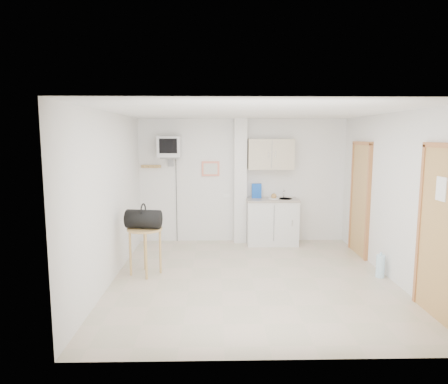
{
  "coord_description": "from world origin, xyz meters",
  "views": [
    {
      "loc": [
        -0.55,
        -5.84,
        2.15
      ],
      "look_at": [
        -0.41,
        0.6,
        1.25
      ],
      "focal_mm": 32.0,
      "sensor_mm": 36.0,
      "label": 1
    }
  ],
  "objects_px": {
    "water_bottle": "(380,266)",
    "round_table": "(145,236)",
    "crt_television": "(169,147)",
    "duffel_bag": "(143,219)"
  },
  "relations": [
    {
      "from": "duffel_bag",
      "to": "water_bottle",
      "type": "height_order",
      "value": "duffel_bag"
    },
    {
      "from": "water_bottle",
      "to": "round_table",
      "type": "bearing_deg",
      "value": 176.69
    },
    {
      "from": "duffel_bag",
      "to": "water_bottle",
      "type": "xyz_separation_m",
      "value": [
        3.64,
        -0.2,
        -0.71
      ]
    },
    {
      "from": "crt_television",
      "to": "duffel_bag",
      "type": "xyz_separation_m",
      "value": [
        -0.21,
        -1.81,
        -1.05
      ]
    },
    {
      "from": "water_bottle",
      "to": "duffel_bag",
      "type": "bearing_deg",
      "value": 176.81
    },
    {
      "from": "crt_television",
      "to": "duffel_bag",
      "type": "height_order",
      "value": "crt_television"
    },
    {
      "from": "crt_television",
      "to": "duffel_bag",
      "type": "bearing_deg",
      "value": -96.78
    },
    {
      "from": "duffel_bag",
      "to": "water_bottle",
      "type": "distance_m",
      "value": 3.72
    },
    {
      "from": "crt_television",
      "to": "duffel_bag",
      "type": "relative_size",
      "value": 3.8
    },
    {
      "from": "crt_television",
      "to": "water_bottle",
      "type": "bearing_deg",
      "value": -30.38
    }
  ]
}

